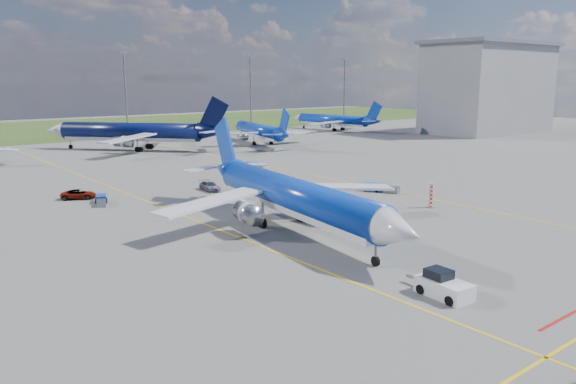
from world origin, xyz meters
TOP-DOWN VIEW (x-y plane):
  - ground at (0.00, 0.00)m, footprint 400.00×400.00m
  - taxiway_lines at (0.17, 27.70)m, footprint 60.25×160.00m
  - floodlight_masts at (10.00, 110.00)m, footprint 202.20×0.50m
  - terminal_building at (120.00, 60.00)m, footprint 42.00×22.00m
  - warning_post at (26.00, 8.00)m, footprint 0.50×0.50m
  - bg_jet_n at (20.19, 84.80)m, footprint 54.76×55.68m
  - bg_jet_ne at (49.55, 77.19)m, footprint 34.86×40.92m
  - bg_jet_ene at (88.39, 92.65)m, footprint 31.91×38.55m
  - main_airliner at (6.16, 10.36)m, footprint 36.09×44.22m
  - pushback_tug at (3.14, -10.59)m, footprint 2.40×5.74m
  - service_car_b at (-6.37, 40.19)m, footprint 4.92×3.93m
  - service_car_c at (10.12, 34.25)m, footprint 2.24×4.59m
  - baggage_tug_w at (28.34, 18.60)m, footprint 3.15×5.17m
  - baggage_tug_c at (-5.11, 35.48)m, footprint 2.63×4.51m
  - baggage_tug_e at (26.08, 46.01)m, footprint 2.33×4.98m

SIDE VIEW (x-z plane):
  - ground at x=0.00m, z-range 0.00..0.00m
  - bg_jet_n at x=20.19m, z-range -5.82..5.82m
  - bg_jet_ne at x=49.55m, z-range -4.63..4.63m
  - bg_jet_ene at x=88.39m, z-range -4.51..4.51m
  - main_airliner at x=6.16m, z-range -5.27..5.27m
  - taxiway_lines at x=0.17m, z-range 0.00..0.02m
  - baggage_tug_c at x=-5.11m, z-range -0.03..0.95m
  - baggage_tug_e at x=26.08m, z-range -0.03..1.05m
  - baggage_tug_w at x=28.34m, z-range -0.04..1.10m
  - service_car_b at x=-6.37m, z-range 0.00..1.24m
  - service_car_c at x=10.12m, z-range 0.00..1.28m
  - pushback_tug at x=3.14m, z-range -0.19..1.74m
  - warning_post at x=26.00m, z-range 0.00..3.00m
  - floodlight_masts at x=10.00m, z-range 1.21..23.91m
  - terminal_building at x=120.00m, z-range 0.07..26.07m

